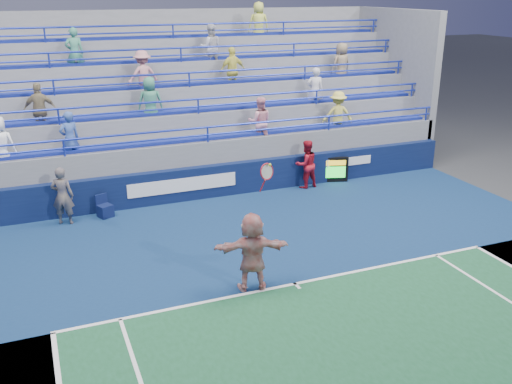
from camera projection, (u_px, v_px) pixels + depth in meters
name	position (u px, v px, depth m)	size (l,w,h in m)	color
ground	(295.00, 285.00, 13.49)	(120.00, 120.00, 0.00)	#333538
sponsor_wall	(211.00, 181.00, 18.98)	(18.00, 0.32, 1.10)	#0A153B
bleacher_stand	(180.00, 128.00, 21.93)	(18.00, 5.61, 6.13)	slate
serve_speed_board	(330.00, 170.00, 20.47)	(1.32, 0.54, 0.93)	black
judge_chair	(105.00, 210.00, 17.40)	(0.52, 0.54, 0.71)	#0D163F
tennis_player	(252.00, 252.00, 13.00)	(1.83, 0.96, 3.02)	silver
line_judge	(63.00, 196.00, 16.68)	(0.64, 0.42, 1.76)	#161C3D
ball_girl	(306.00, 164.00, 19.79)	(0.83, 0.64, 1.70)	maroon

